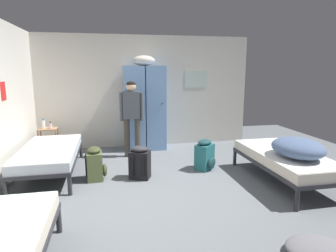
# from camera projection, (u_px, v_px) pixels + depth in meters

# --- Properties ---
(ground_plane) EXTENTS (9.02, 9.02, 0.00)m
(ground_plane) POSITION_uv_depth(u_px,v_px,m) (172.00, 194.00, 4.16)
(ground_plane) COLOR slate
(room_backdrop) EXTENTS (4.93, 5.70, 2.53)m
(room_backdrop) POSITION_uv_depth(u_px,v_px,m) (82.00, 99.00, 4.94)
(room_backdrop) COLOR beige
(room_backdrop) RESTS_ON ground_plane
(locker_bank) EXTENTS (0.90, 0.55, 2.07)m
(locker_bank) POSITION_uv_depth(u_px,v_px,m) (145.00, 106.00, 6.41)
(locker_bank) COLOR #6B93C6
(locker_bank) RESTS_ON ground_plane
(shelf_unit) EXTENTS (0.38, 0.30, 0.57)m
(shelf_unit) POSITION_uv_depth(u_px,v_px,m) (49.00, 139.00, 6.03)
(shelf_unit) COLOR #99704C
(shelf_unit) RESTS_ON ground_plane
(bed_right) EXTENTS (0.90, 1.90, 0.49)m
(bed_right) POSITION_uv_depth(u_px,v_px,m) (285.00, 159.00, 4.56)
(bed_right) COLOR #28282D
(bed_right) RESTS_ON ground_plane
(bed_left_rear) EXTENTS (0.90, 1.90, 0.49)m
(bed_left_rear) POSITION_uv_depth(u_px,v_px,m) (50.00, 153.00, 4.86)
(bed_left_rear) COLOR #28282D
(bed_left_rear) RESTS_ON ground_plane
(bedding_heap) EXTENTS (0.70, 0.85, 0.29)m
(bedding_heap) POSITION_uv_depth(u_px,v_px,m) (298.00, 148.00, 4.25)
(bedding_heap) COLOR slate
(bedding_heap) RESTS_ON bed_right
(person_traveler) EXTENTS (0.48, 0.24, 1.54)m
(person_traveler) POSITION_uv_depth(u_px,v_px,m) (132.00, 112.00, 5.81)
(person_traveler) COLOR #3D3833
(person_traveler) RESTS_ON ground_plane
(water_bottle) EXTENTS (0.07, 0.07, 0.20)m
(water_bottle) POSITION_uv_depth(u_px,v_px,m) (43.00, 124.00, 5.97)
(water_bottle) COLOR white
(water_bottle) RESTS_ON shelf_unit
(lotion_bottle) EXTENTS (0.06, 0.06, 0.15)m
(lotion_bottle) POSITION_uv_depth(u_px,v_px,m) (51.00, 126.00, 5.95)
(lotion_bottle) COLOR beige
(lotion_bottle) RESTS_ON shelf_unit
(backpack_teal) EXTENTS (0.41, 0.42, 0.55)m
(backpack_teal) POSITION_uv_depth(u_px,v_px,m) (205.00, 155.00, 5.15)
(backpack_teal) COLOR #23666B
(backpack_teal) RESTS_ON ground_plane
(backpack_olive) EXTENTS (0.35, 0.33, 0.55)m
(backpack_olive) POSITION_uv_depth(u_px,v_px,m) (96.00, 164.00, 4.67)
(backpack_olive) COLOR #566038
(backpack_olive) RESTS_ON ground_plane
(backpack_black) EXTENTS (0.39, 0.40, 0.55)m
(backpack_black) POSITION_uv_depth(u_px,v_px,m) (140.00, 163.00, 4.74)
(backpack_black) COLOR black
(backpack_black) RESTS_ON ground_plane
(clothes_pile_grey) EXTENTS (0.58, 0.46, 0.13)m
(clothes_pile_grey) POSITION_uv_depth(u_px,v_px,m) (315.00, 248.00, 2.80)
(clothes_pile_grey) COLOR slate
(clothes_pile_grey) RESTS_ON ground_plane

